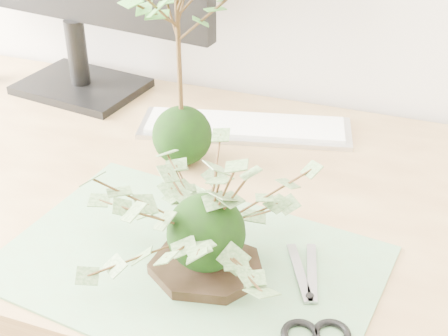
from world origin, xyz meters
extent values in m
cube|color=tan|center=(-0.08, 1.23, 0.72)|extent=(1.60, 0.70, 0.04)
cube|color=#64915F|center=(-0.01, 1.04, 0.74)|extent=(0.53, 0.38, 0.00)
cylinder|color=black|center=(0.01, 1.03, 0.75)|extent=(0.19, 0.19, 0.01)
sphere|color=black|center=(0.01, 1.03, 0.81)|extent=(0.10, 0.10, 0.10)
sphere|color=black|center=(-0.13, 1.29, 0.79)|extent=(0.10, 0.10, 0.10)
cylinder|color=#3F2A13|center=(-0.13, 1.29, 0.93)|extent=(0.01, 0.01, 0.24)
cube|color=silver|center=(-0.06, 1.43, 0.74)|extent=(0.40, 0.20, 0.01)
cube|color=white|center=(-0.06, 1.43, 0.75)|extent=(0.37, 0.17, 0.01)
cube|color=black|center=(-0.44, 1.48, 0.75)|extent=(0.27, 0.21, 0.02)
cylinder|color=black|center=(-0.44, 1.48, 0.82)|extent=(0.04, 0.04, 0.13)
cube|color=gray|center=(0.15, 1.08, 0.75)|extent=(0.06, 0.11, 0.00)
cube|color=gray|center=(0.16, 1.08, 0.75)|extent=(0.04, 0.11, 0.00)
torus|color=black|center=(0.14, 0.97, 0.75)|extent=(0.06, 0.06, 0.01)
torus|color=black|center=(0.17, 0.97, 0.75)|extent=(0.06, 0.06, 0.01)
camera|label=1|loc=(0.25, 0.46, 1.29)|focal=50.00mm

